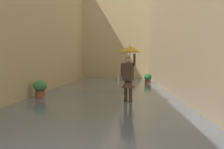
# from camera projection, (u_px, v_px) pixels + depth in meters

# --- Properties ---
(ground_plane) EXTENTS (60.00, 60.00, 0.00)m
(ground_plane) POSITION_uv_depth(u_px,v_px,m) (107.00, 92.00, 14.46)
(ground_plane) COLOR #605B56
(flood_water) EXTENTS (6.62, 29.13, 0.08)m
(flood_water) POSITION_uv_depth(u_px,v_px,m) (107.00, 92.00, 14.46)
(flood_water) COLOR slate
(flood_water) RESTS_ON ground_plane
(building_facade_right) EXTENTS (2.04, 27.13, 8.97)m
(building_facade_right) POSITION_uv_depth(u_px,v_px,m) (30.00, 2.00, 14.44)
(building_facade_right) COLOR tan
(building_facade_right) RESTS_ON ground_plane
(building_facade_far) EXTENTS (9.42, 1.80, 9.32)m
(building_facade_far) POSITION_uv_depth(u_px,v_px,m) (116.00, 28.00, 26.71)
(building_facade_far) COLOR tan
(building_facade_far) RESTS_ON ground_plane
(person_wading) EXTENTS (0.92, 0.92, 2.15)m
(person_wading) POSITION_uv_depth(u_px,v_px,m) (129.00, 64.00, 10.48)
(person_wading) COLOR #2D2319
(person_wading) RESTS_ON ground_plane
(potted_plant_near_right) EXTENTS (0.55, 0.55, 0.77)m
(potted_plant_near_right) POSITION_uv_depth(u_px,v_px,m) (40.00, 89.00, 11.67)
(potted_plant_near_right) COLOR #9E563D
(potted_plant_near_right) RESTS_ON ground_plane
(potted_plant_near_left) EXTENTS (0.50, 0.50, 0.73)m
(potted_plant_near_left) POSITION_uv_depth(u_px,v_px,m) (148.00, 79.00, 19.65)
(potted_plant_near_left) COLOR brown
(potted_plant_near_left) RESTS_ON ground_plane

